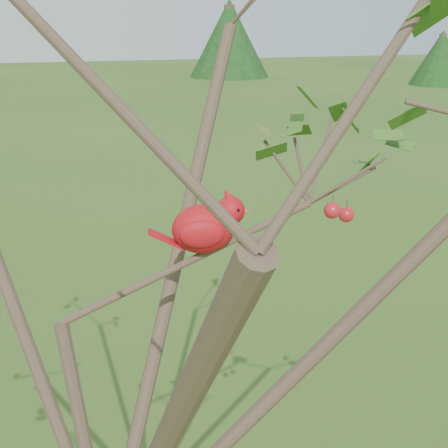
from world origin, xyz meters
The scene contains 2 objects.
crabapple_tree centered at (0.03, -0.02, 2.12)m, with size 2.35×2.05×2.95m.
cardinal centered at (0.30, 0.07, 2.16)m, with size 0.24×0.14×0.17m.
Camera 1 is at (-0.05, -1.11, 2.61)m, focal length 45.00 mm.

